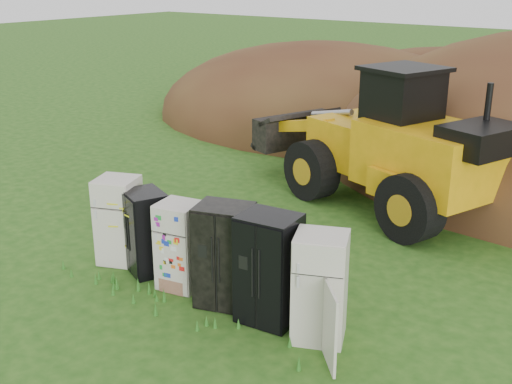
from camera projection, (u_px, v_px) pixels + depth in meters
ground at (208, 295)px, 11.91m from camera, size 120.00×120.00×0.00m
fridge_leftmost at (119, 220)px, 13.01m from camera, size 1.02×1.01×1.79m
fridge_black_side at (146, 232)px, 12.59m from camera, size 1.07×0.98×1.67m
fridge_sticker at (180, 245)px, 11.97m from camera, size 0.87×0.83×1.68m
fridge_dark_mid at (225, 255)px, 11.33m from camera, size 1.15×1.04×1.87m
fridge_black_right at (269, 269)px, 10.77m from camera, size 1.05×0.91×1.92m
fridge_open_door at (320, 287)px, 10.24m from camera, size 1.06×1.03×1.82m
wheel_loader at (373, 134)px, 16.19m from camera, size 7.96×5.17×3.58m
dirt_mound_left at (326, 121)px, 25.52m from camera, size 14.76×11.07×6.17m
dirt_mound_back at (473, 120)px, 25.61m from camera, size 16.02×10.68×5.66m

